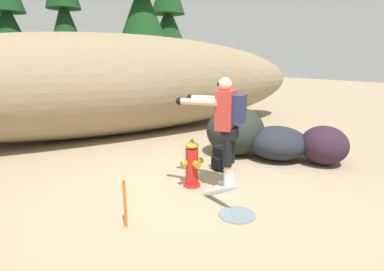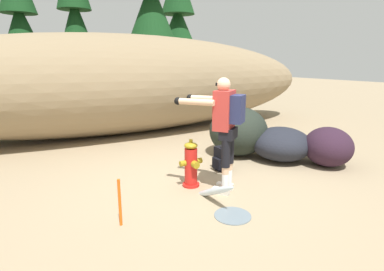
{
  "view_description": "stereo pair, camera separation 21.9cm",
  "coord_description": "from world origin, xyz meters",
  "px_view_note": "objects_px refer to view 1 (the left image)",
  "views": [
    {
      "loc": [
        -2.55,
        -3.87,
        1.95
      ],
      "look_at": [
        0.01,
        0.34,
        0.75
      ],
      "focal_mm": 28.4,
      "sensor_mm": 36.0,
      "label": 1
    },
    {
      "loc": [
        -2.36,
        -3.98,
        1.95
      ],
      "look_at": [
        0.01,
        0.34,
        0.75
      ],
      "focal_mm": 28.4,
      "sensor_mm": 36.0,
      "label": 2
    }
  ],
  "objects_px": {
    "boulder_large": "(278,143)",
    "spare_backpack": "(221,159)",
    "boulder_small": "(324,145)",
    "survey_stake": "(125,204)",
    "boulder_mid": "(235,131)",
    "utility_worker": "(226,121)",
    "fire_hydrant": "(192,165)"
  },
  "relations": [
    {
      "from": "boulder_large",
      "to": "spare_backpack",
      "type": "bearing_deg",
      "value": 178.34
    },
    {
      "from": "fire_hydrant",
      "to": "utility_worker",
      "type": "xyz_separation_m",
      "value": [
        0.33,
        -0.42,
        0.75
      ]
    },
    {
      "from": "boulder_small",
      "to": "survey_stake",
      "type": "xyz_separation_m",
      "value": [
        -4.1,
        -0.27,
        -0.08
      ]
    },
    {
      "from": "utility_worker",
      "to": "spare_backpack",
      "type": "height_order",
      "value": "utility_worker"
    },
    {
      "from": "spare_backpack",
      "to": "fire_hydrant",
      "type": "bearing_deg",
      "value": 21.48
    },
    {
      "from": "spare_backpack",
      "to": "boulder_large",
      "type": "xyz_separation_m",
      "value": [
        1.4,
        -0.04,
        0.12
      ]
    },
    {
      "from": "boulder_large",
      "to": "boulder_mid",
      "type": "relative_size",
      "value": 0.98
    },
    {
      "from": "boulder_mid",
      "to": "survey_stake",
      "type": "height_order",
      "value": "boulder_mid"
    },
    {
      "from": "boulder_large",
      "to": "boulder_mid",
      "type": "bearing_deg",
      "value": 128.37
    },
    {
      "from": "utility_worker",
      "to": "boulder_large",
      "type": "bearing_deg",
      "value": -107.15
    },
    {
      "from": "utility_worker",
      "to": "survey_stake",
      "type": "distance_m",
      "value": 1.86
    },
    {
      "from": "boulder_mid",
      "to": "boulder_small",
      "type": "relative_size",
      "value": 1.28
    },
    {
      "from": "fire_hydrant",
      "to": "boulder_small",
      "type": "relative_size",
      "value": 0.8
    },
    {
      "from": "spare_backpack",
      "to": "survey_stake",
      "type": "xyz_separation_m",
      "value": [
        -2.18,
        -1.0,
        0.08
      ]
    },
    {
      "from": "boulder_small",
      "to": "boulder_mid",
      "type": "bearing_deg",
      "value": 127.59
    },
    {
      "from": "boulder_mid",
      "to": "boulder_small",
      "type": "bearing_deg",
      "value": -52.41
    },
    {
      "from": "utility_worker",
      "to": "survey_stake",
      "type": "xyz_separation_m",
      "value": [
        -1.66,
        -0.23,
        -0.8
      ]
    },
    {
      "from": "spare_backpack",
      "to": "boulder_mid",
      "type": "distance_m",
      "value": 1.12
    },
    {
      "from": "boulder_mid",
      "to": "survey_stake",
      "type": "relative_size",
      "value": 2.05
    },
    {
      "from": "fire_hydrant",
      "to": "survey_stake",
      "type": "bearing_deg",
      "value": -153.99
    },
    {
      "from": "fire_hydrant",
      "to": "boulder_large",
      "type": "height_order",
      "value": "fire_hydrant"
    },
    {
      "from": "spare_backpack",
      "to": "boulder_small",
      "type": "relative_size",
      "value": 0.49
    },
    {
      "from": "boulder_large",
      "to": "survey_stake",
      "type": "xyz_separation_m",
      "value": [
        -3.58,
        -0.96,
        -0.03
      ]
    },
    {
      "from": "boulder_large",
      "to": "boulder_small",
      "type": "distance_m",
      "value": 0.87
    },
    {
      "from": "utility_worker",
      "to": "survey_stake",
      "type": "relative_size",
      "value": 2.89
    },
    {
      "from": "survey_stake",
      "to": "spare_backpack",
      "type": "bearing_deg",
      "value": 24.75
    },
    {
      "from": "boulder_mid",
      "to": "survey_stake",
      "type": "distance_m",
      "value": 3.46
    },
    {
      "from": "fire_hydrant",
      "to": "boulder_small",
      "type": "bearing_deg",
      "value": -7.93
    },
    {
      "from": "fire_hydrant",
      "to": "survey_stake",
      "type": "xyz_separation_m",
      "value": [
        -1.33,
        -0.65,
        -0.06
      ]
    },
    {
      "from": "boulder_large",
      "to": "survey_stake",
      "type": "height_order",
      "value": "boulder_large"
    },
    {
      "from": "boulder_mid",
      "to": "boulder_small",
      "type": "distance_m",
      "value": 1.77
    },
    {
      "from": "utility_worker",
      "to": "spare_backpack",
      "type": "relative_size",
      "value": 3.69
    }
  ]
}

